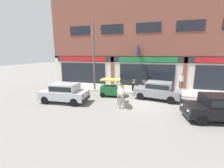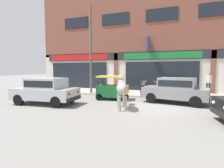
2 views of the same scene
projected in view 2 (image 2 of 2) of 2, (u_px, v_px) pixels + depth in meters
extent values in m
plane|color=gray|center=(152.00, 105.00, 9.45)|extent=(90.00, 90.00, 0.00)
cube|color=#B7AFA3|center=(158.00, 94.00, 13.00)|extent=(19.00, 3.19, 0.13)
cube|color=brown|center=(162.00, 9.00, 14.17)|extent=(23.00, 0.55, 7.35)
cube|color=silver|center=(160.00, 72.00, 14.62)|extent=(23.00, 0.55, 3.40)
cube|color=#28282D|center=(161.00, 55.00, 14.20)|extent=(22.08, 0.08, 0.64)
cube|color=black|center=(78.00, 75.00, 16.92)|extent=(5.83, 0.10, 2.40)
cube|color=red|center=(78.00, 58.00, 16.75)|extent=(6.13, 0.05, 0.52)
cube|color=brown|center=(116.00, 72.00, 15.63)|extent=(0.36, 0.12, 3.40)
cube|color=black|center=(160.00, 76.00, 14.34)|extent=(5.83, 0.10, 2.40)
cube|color=#197A38|center=(160.00, 55.00, 14.18)|extent=(6.13, 0.05, 0.52)
cube|color=brown|center=(213.00, 72.00, 13.05)|extent=(0.36, 0.12, 3.40)
cube|color=black|center=(76.00, 23.00, 16.56)|extent=(2.50, 0.06, 1.00)
cube|color=black|center=(115.00, 19.00, 15.25)|extent=(2.50, 0.06, 1.00)
cube|color=black|center=(161.00, 14.00, 13.93)|extent=(2.50, 0.06, 1.00)
cube|color=black|center=(217.00, 9.00, 12.62)|extent=(2.50, 0.06, 1.00)
cube|color=#1E479E|center=(148.00, 44.00, 14.07)|extent=(0.08, 0.80, 1.10)
ellipsoid|color=#9E998E|center=(122.00, 88.00, 8.45)|extent=(1.01, 1.49, 0.60)
sphere|color=#9E998E|center=(121.00, 83.00, 8.71)|extent=(0.32, 0.32, 0.32)
cylinder|color=#9E998E|center=(118.00, 100.00, 8.93)|extent=(0.12, 0.12, 0.72)
cylinder|color=#9E998E|center=(124.00, 100.00, 8.94)|extent=(0.12, 0.12, 0.72)
cylinder|color=#9E998E|center=(120.00, 104.00, 8.07)|extent=(0.12, 0.12, 0.72)
cylinder|color=#9E998E|center=(126.00, 104.00, 8.08)|extent=(0.12, 0.12, 0.72)
cylinder|color=#9E998E|center=(120.00, 84.00, 9.25)|extent=(0.40, 0.52, 0.43)
cube|color=#9E998E|center=(120.00, 80.00, 9.50)|extent=(0.34, 0.42, 0.26)
cube|color=slate|center=(120.00, 81.00, 9.68)|extent=(0.20, 0.19, 0.14)
cone|color=beige|center=(118.00, 77.00, 9.44)|extent=(0.10, 0.13, 0.19)
cone|color=beige|center=(122.00, 77.00, 9.45)|extent=(0.10, 0.13, 0.19)
cube|color=#9E998E|center=(117.00, 79.00, 9.40)|extent=(0.14, 0.09, 0.10)
cube|color=#9E998E|center=(123.00, 79.00, 9.42)|extent=(0.14, 0.09, 0.10)
cylinder|color=#9E998E|center=(124.00, 95.00, 7.73)|extent=(0.10, 0.17, 0.60)
cylinder|color=black|center=(19.00, 100.00, 9.37)|extent=(0.61, 0.22, 0.60)
cylinder|color=black|center=(37.00, 96.00, 10.75)|extent=(0.61, 0.22, 0.60)
cylinder|color=black|center=(56.00, 102.00, 8.74)|extent=(0.61, 0.22, 0.60)
cylinder|color=black|center=(71.00, 98.00, 10.12)|extent=(0.61, 0.22, 0.60)
cube|color=#B2B5BA|center=(45.00, 93.00, 9.72)|extent=(3.60, 1.83, 0.60)
cube|color=#B2B5BA|center=(47.00, 83.00, 9.64)|extent=(1.99, 1.56, 0.56)
cube|color=black|center=(47.00, 83.00, 9.64)|extent=(1.84, 1.57, 0.35)
cube|color=black|center=(20.00, 96.00, 10.21)|extent=(0.22, 1.52, 0.20)
cube|color=black|center=(73.00, 99.00, 9.26)|extent=(0.22, 1.52, 0.20)
sphere|color=silver|center=(13.00, 92.00, 9.73)|extent=(0.14, 0.14, 0.14)
sphere|color=silver|center=(26.00, 90.00, 10.65)|extent=(0.14, 0.14, 0.14)
cube|color=red|center=(69.00, 94.00, 8.75)|extent=(0.04, 0.16, 0.14)
cube|color=red|center=(78.00, 92.00, 9.70)|extent=(0.04, 0.16, 0.14)
cube|color=black|center=(220.00, 113.00, 6.23)|extent=(0.38, 1.52, 0.20)
sphere|color=silver|center=(214.00, 102.00, 6.68)|extent=(0.14, 0.14, 0.14)
cylinder|color=black|center=(151.00, 98.00, 10.01)|extent=(0.62, 0.29, 0.60)
cylinder|color=black|center=(158.00, 95.00, 11.24)|extent=(0.62, 0.29, 0.60)
cylinder|color=black|center=(195.00, 102.00, 8.83)|extent=(0.62, 0.29, 0.60)
cylinder|color=black|center=(198.00, 98.00, 10.07)|extent=(0.62, 0.29, 0.60)
cube|color=gray|center=(175.00, 93.00, 10.01)|extent=(3.74, 2.24, 0.60)
cube|color=gray|center=(177.00, 83.00, 9.91)|extent=(2.14, 1.78, 0.56)
cube|color=black|center=(177.00, 83.00, 9.91)|extent=(2.00, 1.77, 0.35)
cube|color=black|center=(146.00, 94.00, 10.91)|extent=(0.41, 1.51, 0.20)
cube|color=black|center=(209.00, 99.00, 9.15)|extent=(0.41, 1.51, 0.20)
sphere|color=silver|center=(143.00, 90.00, 10.49)|extent=(0.14, 0.14, 0.14)
sphere|color=silver|center=(148.00, 89.00, 11.31)|extent=(0.14, 0.14, 0.14)
cube|color=red|center=(210.00, 94.00, 8.68)|extent=(0.06, 0.16, 0.14)
cube|color=red|center=(210.00, 92.00, 9.53)|extent=(0.06, 0.16, 0.14)
cylinder|color=black|center=(125.00, 97.00, 10.99)|extent=(0.45, 0.17, 0.44)
cylinder|color=black|center=(104.00, 95.00, 11.84)|extent=(0.45, 0.17, 0.44)
cylinder|color=black|center=(99.00, 97.00, 10.83)|extent=(0.45, 0.17, 0.44)
cube|color=#19602D|center=(111.00, 91.00, 11.16)|extent=(1.83, 1.35, 0.70)
cube|color=yellow|center=(125.00, 90.00, 10.95)|extent=(0.46, 0.91, 0.52)
cylinder|color=black|center=(121.00, 81.00, 11.46)|extent=(0.04, 0.04, 0.55)
cylinder|color=black|center=(119.00, 82.00, 10.50)|extent=(0.04, 0.04, 0.55)
cylinder|color=black|center=(103.00, 80.00, 11.74)|extent=(0.04, 0.04, 0.55)
cylinder|color=black|center=(98.00, 81.00, 10.79)|extent=(0.04, 0.04, 0.55)
cube|color=#DBCC42|center=(110.00, 77.00, 11.09)|extent=(1.73, 1.28, 0.10)
cube|color=black|center=(120.00, 81.00, 10.98)|extent=(0.14, 0.93, 0.50)
cylinder|color=black|center=(144.00, 89.00, 13.73)|extent=(0.12, 0.56, 0.56)
cylinder|color=black|center=(142.00, 90.00, 12.55)|extent=(0.12, 0.56, 0.56)
cube|color=#B2B5BA|center=(143.00, 89.00, 13.12)|extent=(0.21, 0.33, 0.24)
cube|color=orange|center=(143.00, 85.00, 13.25)|extent=(0.26, 0.41, 0.24)
cube|color=black|center=(142.00, 86.00, 12.87)|extent=(0.24, 0.53, 0.12)
cylinder|color=#B2B5BA|center=(144.00, 85.00, 13.65)|extent=(0.05, 0.27, 0.59)
cylinder|color=#B2B5BA|center=(144.00, 81.00, 13.67)|extent=(0.52, 0.05, 0.03)
sphere|color=silver|center=(144.00, 83.00, 13.73)|extent=(0.12, 0.12, 0.12)
cylinder|color=#B2B5BA|center=(141.00, 91.00, 12.82)|extent=(0.08, 0.48, 0.06)
cylinder|color=black|center=(157.00, 89.00, 13.34)|extent=(0.13, 0.56, 0.56)
cylinder|color=black|center=(154.00, 91.00, 12.20)|extent=(0.13, 0.56, 0.56)
cube|color=#B2B5BA|center=(156.00, 90.00, 12.75)|extent=(0.22, 0.33, 0.24)
cube|color=maroon|center=(156.00, 86.00, 12.87)|extent=(0.26, 0.41, 0.24)
cube|color=black|center=(155.00, 87.00, 12.51)|extent=(0.25, 0.53, 0.12)
cylinder|color=#B2B5BA|center=(157.00, 85.00, 13.26)|extent=(0.06, 0.27, 0.59)
cylinder|color=#B2B5BA|center=(157.00, 82.00, 13.27)|extent=(0.52, 0.06, 0.03)
sphere|color=silver|center=(157.00, 83.00, 13.34)|extent=(0.12, 0.12, 0.12)
cylinder|color=#B2B5BA|center=(153.00, 91.00, 12.47)|extent=(0.09, 0.48, 0.06)
cylinder|color=black|center=(171.00, 89.00, 13.21)|extent=(0.13, 0.56, 0.56)
cylinder|color=black|center=(171.00, 91.00, 12.02)|extent=(0.13, 0.56, 0.56)
cube|color=#B2B5BA|center=(171.00, 90.00, 12.59)|extent=(0.22, 0.33, 0.24)
cube|color=navy|center=(171.00, 86.00, 12.72)|extent=(0.26, 0.41, 0.24)
cube|color=black|center=(171.00, 87.00, 12.34)|extent=(0.25, 0.53, 0.12)
cylinder|color=#B2B5BA|center=(171.00, 85.00, 13.13)|extent=(0.05, 0.27, 0.59)
cylinder|color=#B2B5BA|center=(171.00, 82.00, 13.14)|extent=(0.52, 0.06, 0.03)
sphere|color=silver|center=(171.00, 83.00, 13.21)|extent=(0.12, 0.12, 0.12)
cylinder|color=#B2B5BA|center=(169.00, 91.00, 12.29)|extent=(0.09, 0.48, 0.06)
cylinder|color=#2D2D33|center=(209.00, 88.00, 12.74)|extent=(0.11, 0.11, 0.82)
cylinder|color=#2D2D33|center=(207.00, 88.00, 12.74)|extent=(0.11, 0.11, 0.82)
cylinder|color=silver|center=(208.00, 79.00, 12.68)|extent=(0.32, 0.32, 0.56)
cylinder|color=silver|center=(211.00, 79.00, 12.68)|extent=(0.08, 0.08, 0.56)
cylinder|color=silver|center=(206.00, 79.00, 12.68)|extent=(0.08, 0.08, 0.56)
sphere|color=tan|center=(209.00, 73.00, 12.64)|extent=(0.20, 0.20, 0.20)
cylinder|color=#595651|center=(91.00, 50.00, 13.14)|extent=(0.18, 0.18, 6.46)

